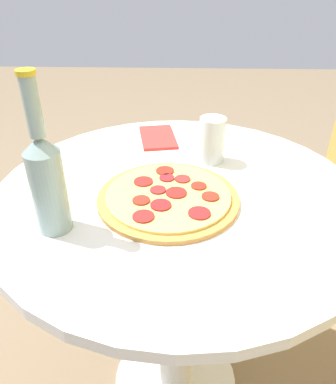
{
  "coord_description": "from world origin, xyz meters",
  "views": [
    {
      "loc": [
        0.7,
        0.0,
        1.17
      ],
      "look_at": [
        0.04,
        -0.02,
        0.75
      ],
      "focal_mm": 35.0,
      "sensor_mm": 36.0,
      "label": 1
    }
  ],
  "objects": [
    {
      "name": "beer_bottle",
      "position": [
        0.14,
        -0.23,
        0.84
      ],
      "size": [
        0.06,
        0.06,
        0.29
      ],
      "color": "gray",
      "rests_on": "table"
    },
    {
      "name": "drinking_glass",
      "position": [
        -0.14,
        0.08,
        0.79
      ],
      "size": [
        0.06,
        0.06,
        0.11
      ],
      "color": "silver",
      "rests_on": "table"
    },
    {
      "name": "pizza",
      "position": [
        0.04,
        -0.02,
        0.74
      ],
      "size": [
        0.3,
        0.3,
        0.02
      ],
      "color": "#B77F3D",
      "rests_on": "table"
    },
    {
      "name": "napkin",
      "position": [
        -0.27,
        -0.06,
        0.74
      ],
      "size": [
        0.17,
        0.12,
        0.01
      ],
      "color": "red",
      "rests_on": "table"
    },
    {
      "name": "ground_plane",
      "position": [
        0.0,
        0.0,
        0.0
      ],
      "size": [
        8.0,
        8.0,
        0.0
      ],
      "primitive_type": "plane",
      "color": "#7A664C"
    },
    {
      "name": "table",
      "position": [
        0.0,
        0.0,
        0.55
      ],
      "size": [
        0.81,
        0.81,
        0.73
      ],
      "color": "silver",
      "rests_on": "ground_plane"
    }
  ]
}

